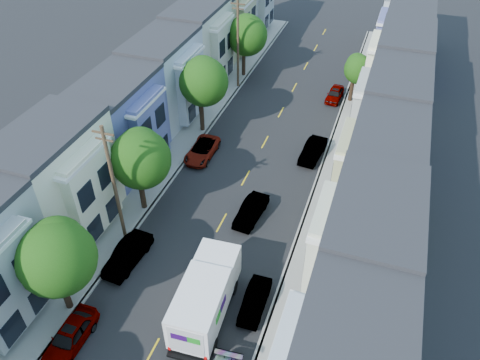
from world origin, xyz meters
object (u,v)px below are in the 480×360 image
Objects in this scene: parked_left_c at (128,255)px; tree_b at (56,258)px; parked_right_c at (313,151)px; lead_sedan at (251,211)px; tree_far_r at (358,70)px; parked_left_d at (202,150)px; parked_right_d at (335,94)px; parked_left_b at (70,336)px; tree_c at (140,159)px; utility_pole_near at (115,187)px; tree_d at (203,82)px; tree_e at (246,35)px; parked_right_b at (255,301)px; utility_pole_far at (238,45)px; fedex_truck at (206,296)px.

tree_b is at bearing -102.44° from parked_left_c.
tree_b is at bearing -111.35° from parked_right_c.
tree_b is at bearing -118.64° from lead_sedan.
parked_left_d is at bearing -128.12° from tree_far_r.
lead_sedan reaches higher than parked_right_d.
parked_right_d is (9.80, 35.61, -0.09)m from parked_left_b.
utility_pole_near reaches higher than tree_c.
tree_far_r is at bearing 8.43° from parked_right_d.
parked_left_d is at bearing -71.23° from tree_d.
tree_far_r is at bearing -8.88° from tree_e.
tree_b is 0.99× the size of tree_c.
parked_right_d is (11.20, 33.40, -4.27)m from tree_b.
tree_e reaches higher than parked_left_d.
tree_b is 1.59× the size of parked_left_b.
tree_b reaches higher than parked_right_b.
tree_c is 1.54× the size of parked_left_d.
tree_far_r is 1.25× the size of parked_right_c.
tree_far_r is 19.37m from parked_left_d.
tree_b is 0.73× the size of utility_pole_far.
tree_d reaches higher than fedex_truck.
tree_c is 1.64× the size of parked_left_c.
utility_pole_far is 16.26m from parked_right_c.
lead_sedan is at bearing -43.93° from parked_left_d.
tree_e is at bearing 93.82° from parked_left_d.
parked_right_c is (2.89, 9.71, 0.03)m from lead_sedan.
parked_left_c reaches higher than parked_right_d.
parked_right_c reaches higher than lead_sedan.
tree_b is 4.93m from parked_left_b.
fedex_truck is 1.47× the size of parked_left_d.
tree_c is 1.04× the size of fedex_truck.
parked_right_b is 17.78m from parked_right_c.
tree_c reaches higher than parked_left_b.
parked_right_c is (11.20, -0.87, -4.75)m from tree_d.
utility_pole_near is 12.72m from parked_left_d.
tree_far_r is 31.29m from parked_left_c.
utility_pole_far is 12.09m from parked_right_d.
utility_pole_far is (0.00, 10.06, -0.32)m from tree_d.
parked_left_c is at bearing -105.46° from parked_right_d.
parked_left_b is at bearing -81.10° from utility_pole_near.
parked_left_b is (1.40, -8.94, -4.41)m from utility_pole_near.
parked_right_b is (11.20, -2.71, -4.51)m from utility_pole_near.
utility_pole_far reaches higher than tree_b.
tree_b is 1.74× the size of lead_sedan.
tree_e is 34.37m from fedex_truck.
parked_right_c is (11.20, 11.50, -4.31)m from tree_c.
parked_left_c is 0.94× the size of parked_left_d.
parked_left_d is 17.52m from parked_right_b.
tree_c reaches higher than parked_left_c.
tree_d is 10.06m from utility_pole_far.
tree_d is at bearing 109.13° from fedex_truck.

